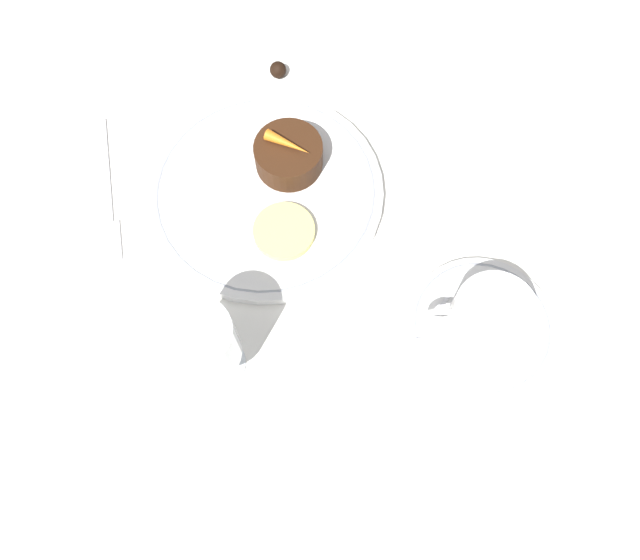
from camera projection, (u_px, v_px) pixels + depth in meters
name	position (u px, v px, depth m)	size (l,w,h in m)	color
ground_plane	(280.00, 218.00, 0.73)	(3.00, 3.00, 0.00)	white
dinner_plate	(266.00, 192.00, 0.74)	(0.28, 0.28, 0.01)	white
saucer	(481.00, 327.00, 0.68)	(0.16, 0.16, 0.01)	white
coffee_cup	(490.00, 318.00, 0.65)	(0.11, 0.09, 0.06)	white
spoon	(435.00, 318.00, 0.68)	(0.07, 0.11, 0.00)	silver
wine_glass	(203.00, 344.00, 0.60)	(0.07, 0.07, 0.12)	silver
fork	(108.00, 203.00, 0.74)	(0.06, 0.19, 0.01)	silver
dessert_cake	(289.00, 155.00, 0.73)	(0.08, 0.08, 0.04)	#381E0F
carrot_garnish	(288.00, 144.00, 0.70)	(0.06, 0.03, 0.01)	orange
pineapple_slice	(284.00, 231.00, 0.71)	(0.07, 0.07, 0.01)	#EFE075
chocolate_truffle	(278.00, 70.00, 0.80)	(0.02, 0.02, 0.02)	black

